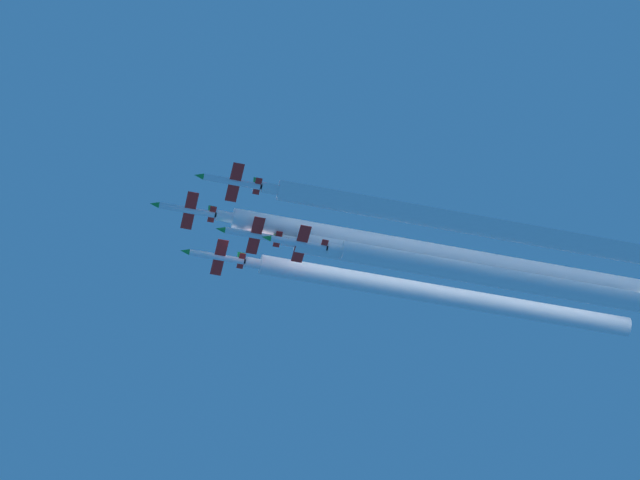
{
  "coord_description": "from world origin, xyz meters",
  "views": [
    {
      "loc": [
        -165.61,
        20.12,
        1.48
      ],
      "look_at": [
        -0.09,
        -17.08,
        210.16
      ],
      "focal_mm": 88.25,
      "sensor_mm": 36.0,
      "label": 1
    }
  ],
  "objects_px": {
    "jet_lead": "(185,210)",
    "jet_right_wingman": "(215,256)",
    "jet_high_trail": "(297,243)",
    "jet_left_wingman": "(230,181)",
    "jet_slot": "(251,234)"
  },
  "relations": [
    {
      "from": "jet_slot",
      "to": "jet_high_trail",
      "type": "height_order",
      "value": "jet_slot"
    },
    {
      "from": "jet_lead",
      "to": "jet_left_wingman",
      "type": "xyz_separation_m",
      "value": [
        -8.65,
        -6.23,
        -1.39
      ]
    },
    {
      "from": "jet_left_wingman",
      "to": "jet_slot",
      "type": "xyz_separation_m",
      "value": [
        9.35,
        -5.42,
        -1.35
      ]
    },
    {
      "from": "jet_left_wingman",
      "to": "jet_right_wingman",
      "type": "height_order",
      "value": "jet_right_wingman"
    },
    {
      "from": "jet_left_wingman",
      "to": "jet_right_wingman",
      "type": "relative_size",
      "value": 1.0
    },
    {
      "from": "jet_lead",
      "to": "jet_right_wingman",
      "type": "bearing_deg",
      "value": -38.69
    },
    {
      "from": "jet_lead",
      "to": "jet_slot",
      "type": "distance_m",
      "value": 11.99
    },
    {
      "from": "jet_lead",
      "to": "jet_slot",
      "type": "relative_size",
      "value": 1.0
    },
    {
      "from": "jet_lead",
      "to": "jet_right_wingman",
      "type": "height_order",
      "value": "jet_lead"
    },
    {
      "from": "jet_lead",
      "to": "jet_left_wingman",
      "type": "distance_m",
      "value": 10.75
    },
    {
      "from": "jet_lead",
      "to": "jet_right_wingman",
      "type": "relative_size",
      "value": 1.0
    },
    {
      "from": "jet_slot",
      "to": "jet_left_wingman",
      "type": "bearing_deg",
      "value": 149.9
    },
    {
      "from": "jet_right_wingman",
      "to": "jet_slot",
      "type": "distance_m",
      "value": 9.32
    },
    {
      "from": "jet_lead",
      "to": "jet_high_trail",
      "type": "xyz_separation_m",
      "value": [
        -0.26,
        -19.43,
        -4.06
      ]
    },
    {
      "from": "jet_left_wingman",
      "to": "jet_high_trail",
      "type": "xyz_separation_m",
      "value": [
        8.38,
        -13.2,
        -2.66
      ]
    }
  ]
}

